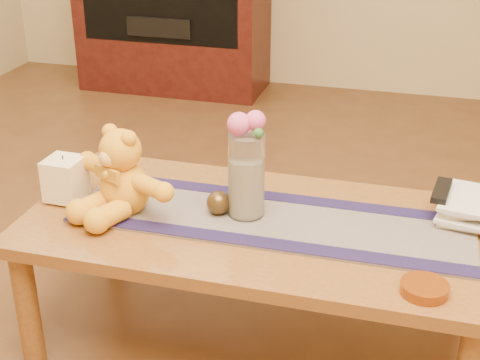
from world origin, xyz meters
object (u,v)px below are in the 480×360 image
(teddy_bear, at_px, (123,171))
(tv_remote, at_px, (442,190))
(pillar_candle, at_px, (65,179))
(amber_dish, at_px, (424,288))
(bronze_ball, at_px, (218,203))
(glass_vase, at_px, (246,175))
(book_bottom, at_px, (439,211))

(teddy_bear, height_order, tv_remote, teddy_bear)
(pillar_candle, relative_size, amber_dish, 1.09)
(bronze_ball, bearing_deg, tv_remote, 15.84)
(teddy_bear, relative_size, pillar_candle, 2.81)
(teddy_bear, relative_size, tv_remote, 2.35)
(tv_remote, height_order, amber_dish, tv_remote)
(pillar_candle, height_order, bronze_ball, pillar_candle)
(glass_vase, relative_size, bronze_ball, 3.55)
(pillar_candle, bearing_deg, glass_vase, 4.72)
(teddy_bear, xyz_separation_m, book_bottom, (0.94, 0.24, -0.12))
(teddy_bear, bearing_deg, amber_dish, 11.88)
(bronze_ball, bearing_deg, amber_dish, -22.04)
(pillar_candle, bearing_deg, amber_dish, -11.26)
(pillar_candle, relative_size, bronze_ball, 1.83)
(pillar_candle, bearing_deg, tv_remote, 10.52)
(glass_vase, relative_size, amber_dish, 2.12)
(bronze_ball, height_order, tv_remote, tv_remote)
(amber_dish, bearing_deg, tv_remote, 86.51)
(glass_vase, distance_m, amber_dish, 0.62)
(tv_remote, bearing_deg, pillar_candle, -162.77)
(book_bottom, xyz_separation_m, tv_remote, (-0.00, -0.01, 0.07))
(book_bottom, bearing_deg, tv_remote, -93.00)
(glass_vase, bearing_deg, teddy_bear, -169.96)
(bronze_ball, bearing_deg, pillar_candle, -176.68)
(teddy_bear, height_order, amber_dish, teddy_bear)
(bronze_ball, bearing_deg, teddy_bear, -170.82)
(tv_remote, bearing_deg, book_bottom, 90.00)
(glass_vase, xyz_separation_m, amber_dish, (0.54, -0.27, -0.12))
(teddy_bear, height_order, book_bottom, teddy_bear)
(teddy_bear, xyz_separation_m, pillar_candle, (-0.21, 0.02, -0.06))
(pillar_candle, bearing_deg, bronze_ball, 3.32)
(glass_vase, relative_size, tv_remote, 1.62)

